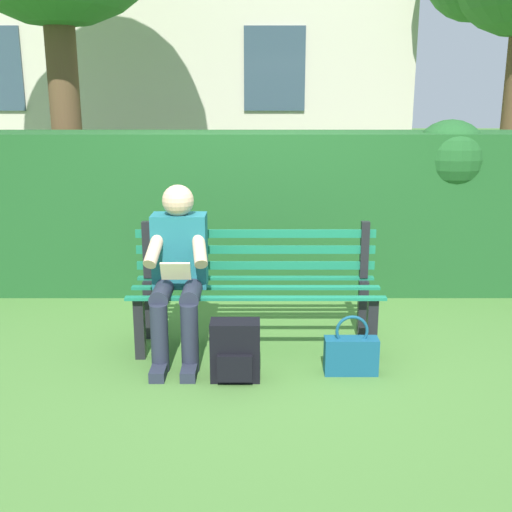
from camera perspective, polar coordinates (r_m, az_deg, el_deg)
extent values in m
plane|color=#477533|center=(4.60, 0.00, -8.35)|extent=(60.00, 60.00, 0.00)
cube|color=black|center=(4.42, 10.59, -6.50)|extent=(0.07, 0.07, 0.45)
cube|color=black|center=(4.42, -10.59, -6.50)|extent=(0.07, 0.07, 0.45)
cube|color=black|center=(4.77, 9.77, -4.86)|extent=(0.07, 0.07, 0.45)
cube|color=black|center=(4.77, -9.78, -4.87)|extent=(0.07, 0.07, 0.45)
cube|color=#197251|center=(4.67, 0.00, -2.03)|extent=(1.77, 0.06, 0.02)
cube|color=#197251|center=(4.45, 0.00, -2.92)|extent=(1.77, 0.06, 0.02)
cube|color=#197251|center=(4.22, 0.00, -3.90)|extent=(1.77, 0.06, 0.02)
cube|color=black|center=(4.68, 9.93, 0.58)|extent=(0.06, 0.06, 0.43)
cube|color=black|center=(4.68, -9.94, 0.58)|extent=(0.06, 0.06, 0.43)
cube|color=#197251|center=(4.64, 0.00, -0.87)|extent=(1.77, 0.02, 0.06)
cube|color=#197251|center=(4.61, 0.00, 0.59)|extent=(1.77, 0.02, 0.06)
cube|color=#197251|center=(4.58, 0.00, 2.06)|extent=(1.77, 0.02, 0.06)
cube|color=#1E6672|center=(4.42, -6.97, 0.52)|extent=(0.38, 0.22, 0.52)
sphere|color=#D8AD8C|center=(4.33, -7.15, 5.06)|extent=(0.22, 0.22, 0.22)
cylinder|color=#232838|center=(4.28, -5.87, -3.29)|extent=(0.13, 0.42, 0.13)
cylinder|color=#232838|center=(4.30, -8.52, -3.27)|extent=(0.13, 0.42, 0.13)
cylinder|color=#232838|center=(4.17, -6.06, -7.50)|extent=(0.12, 0.12, 0.47)
cylinder|color=#232838|center=(4.19, -8.81, -7.45)|extent=(0.12, 0.12, 0.47)
cube|color=#232838|center=(4.17, -6.10, -10.44)|extent=(0.10, 0.24, 0.07)
cube|color=#232838|center=(4.20, -8.86, -10.37)|extent=(0.10, 0.24, 0.07)
cylinder|color=#D8AD8C|center=(4.26, -5.21, 0.86)|extent=(0.14, 0.32, 0.26)
cylinder|color=#D8AD8C|center=(4.29, -9.20, 0.85)|extent=(0.14, 0.32, 0.26)
cube|color=beige|center=(4.19, -7.35, -1.38)|extent=(0.20, 0.07, 0.13)
cube|color=#1E5123|center=(5.84, -0.70, 4.12)|extent=(6.05, 0.75, 1.46)
sphere|color=#1E5123|center=(5.92, 17.35, 8.62)|extent=(0.68, 0.68, 0.68)
sphere|color=#1E5123|center=(6.06, -15.32, 8.19)|extent=(0.60, 0.60, 0.60)
cylinder|color=brown|center=(7.26, -17.01, 11.98)|extent=(0.33, 0.33, 3.08)
cube|color=#334756|center=(9.53, 1.73, 16.78)|extent=(0.90, 0.04, 1.20)
cube|color=black|center=(4.05, -1.89, -8.63)|extent=(0.32, 0.17, 0.40)
cube|color=black|center=(3.99, -1.93, -10.27)|extent=(0.22, 0.04, 0.17)
cylinder|color=black|center=(4.13, -0.51, -7.84)|extent=(0.04, 0.04, 0.24)
cylinder|color=black|center=(4.14, -3.19, -7.83)|extent=(0.04, 0.04, 0.24)
cube|color=navy|center=(4.20, 8.73, -9.04)|extent=(0.35, 0.12, 0.25)
torus|color=navy|center=(4.13, 8.82, -6.83)|extent=(0.22, 0.02, 0.22)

